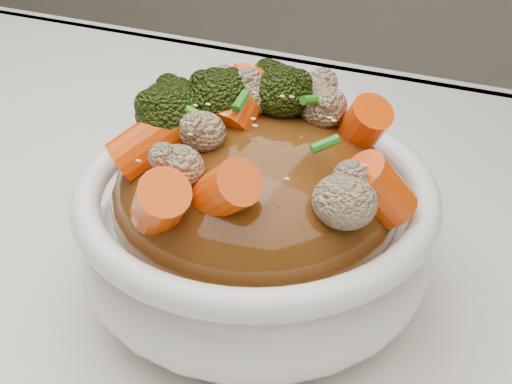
% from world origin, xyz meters
% --- Properties ---
extents(tablecloth, '(1.20, 0.80, 0.04)m').
position_xyz_m(tablecloth, '(0.00, 0.00, 0.73)').
color(tablecloth, silver).
rests_on(tablecloth, dining_table).
extents(bowl, '(0.24, 0.24, 0.08)m').
position_xyz_m(bowl, '(0.05, 0.05, 0.79)').
color(bowl, white).
rests_on(bowl, tablecloth).
extents(sauce_base, '(0.19, 0.19, 0.09)m').
position_xyz_m(sauce_base, '(0.05, 0.05, 0.82)').
color(sauce_base, '#542D0E').
rests_on(sauce_base, bowl).
extents(carrots, '(0.19, 0.19, 0.05)m').
position_xyz_m(carrots, '(0.05, 0.05, 0.88)').
color(carrots, '#F84E08').
rests_on(carrots, sauce_base).
extents(broccoli, '(0.19, 0.19, 0.04)m').
position_xyz_m(broccoli, '(0.05, 0.05, 0.88)').
color(broccoli, black).
rests_on(broccoli, sauce_base).
extents(cauliflower, '(0.19, 0.19, 0.04)m').
position_xyz_m(cauliflower, '(0.05, 0.05, 0.88)').
color(cauliflower, tan).
rests_on(cauliflower, sauce_base).
extents(scallions, '(0.14, 0.14, 0.02)m').
position_xyz_m(scallions, '(0.05, 0.05, 0.88)').
color(scallions, '#297E1D').
rests_on(scallions, sauce_base).
extents(sesame_seeds, '(0.17, 0.17, 0.01)m').
position_xyz_m(sesame_seeds, '(0.05, 0.05, 0.88)').
color(sesame_seeds, beige).
rests_on(sesame_seeds, sauce_base).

